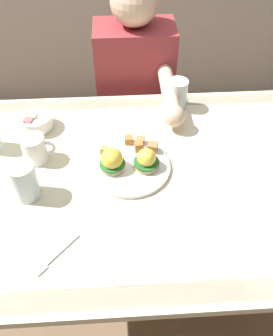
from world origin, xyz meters
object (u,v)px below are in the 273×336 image
dining_table (141,197)px  eggs_benedict_plate (129,163)px  water_glass_far (177,96)px  diner_person (136,92)px  coffee_mug (35,148)px  fork (54,256)px  water_glass_extra (25,183)px  fruit_bowl (36,122)px

dining_table → eggs_benedict_plate: size_ratio=4.44×
eggs_benedict_plate → water_glass_far: water_glass_far is taller
dining_table → eggs_benedict_plate: bearing=133.5°
water_glass_far → diner_person: 0.32m
coffee_mug → fork: 0.39m
water_glass_extra → fruit_bowl: bearing=92.7°
fork → diner_person: 0.92m
water_glass_extra → dining_table: bearing=9.1°
dining_table → fork: size_ratio=9.52×
dining_table → fruit_bowl: 0.47m
dining_table → water_glass_far: 0.43m
fruit_bowl → diner_person: size_ratio=0.11×
water_glass_far → fork: bearing=-123.2°
eggs_benedict_plate → dining_table: bearing=-46.5°
water_glass_far → coffee_mug: bearing=-152.9°
fork → water_glass_far: 0.76m
dining_table → coffee_mug: coffee_mug is taller
diner_person → dining_table: bearing=-91.8°
water_glass_far → water_glass_extra: bearing=-141.1°
water_glass_extra → diner_person: bearing=60.6°
dining_table → fork: (-0.25, -0.28, 0.11)m
fork → diner_person: size_ratio=0.11×
dining_table → fruit_bowl: fruit_bowl is taller
eggs_benedict_plate → water_glass_extra: water_glass_extra is taller
fruit_bowl → coffee_mug: coffee_mug is taller
dining_table → water_glass_extra: (-0.35, -0.06, 0.16)m
fork → diner_person: (0.27, 0.88, -0.09)m
coffee_mug → water_glass_far: 0.57m
fruit_bowl → diner_person: bearing=41.0°
eggs_benedict_plate → coffee_mug: 0.31m
water_glass_far → diner_person: diner_person is taller
dining_table → fruit_bowl: bearing=144.1°
coffee_mug → diner_person: (0.36, 0.50, -0.14)m
dining_table → coffee_mug: (-0.34, 0.10, 0.16)m
diner_person → water_glass_far: bearing=-58.7°
fruit_bowl → water_glass_extra: (0.02, -0.32, 0.02)m
fruit_bowl → fork: bearing=-78.1°
coffee_mug → fork: (0.09, -0.38, -0.05)m
dining_table → diner_person: (0.02, 0.60, 0.02)m
dining_table → diner_person: diner_person is taller
fruit_bowl → diner_person: diner_person is taller
dining_table → coffee_mug: size_ratio=10.76×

